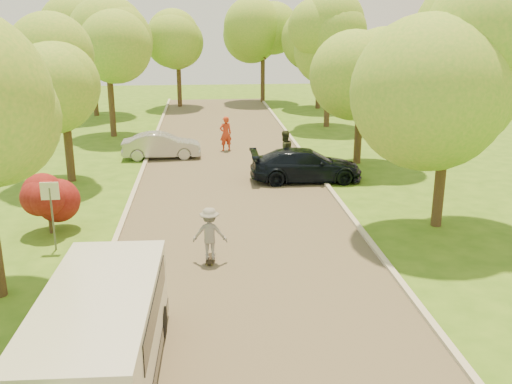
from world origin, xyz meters
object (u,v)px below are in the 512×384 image
object	(u,v)px
person_striped	(226,134)
person_olive	(284,151)
minivan	(101,337)
silver_sedan	(162,146)
skateboarder	(210,233)
longboard	(210,259)
street_sign	(51,202)
dark_sedan	(306,165)

from	to	relation	value
person_striped	person_olive	world-z (taller)	person_olive
minivan	person_olive	world-z (taller)	minivan
silver_sedan	skateboarder	bearing A→B (deg)	-172.05
silver_sedan	skateboarder	world-z (taller)	skateboarder
longboard	person_olive	distance (m)	10.73
street_sign	longboard	distance (m)	5.17
longboard	skateboarder	size ratio (longest dim) A/B	0.53
street_sign	person_striped	bearing A→B (deg)	66.42
dark_sedan	skateboarder	size ratio (longest dim) A/B	3.12
person_striped	silver_sedan	bearing A→B (deg)	4.82
dark_sedan	longboard	bearing A→B (deg)	153.44
minivan	person_olive	bearing A→B (deg)	71.51
street_sign	person_striped	distance (m)	14.62
dark_sedan	skateboarder	xyz separation A→B (m)	(-4.34, -8.41, 0.18)
street_sign	dark_sedan	world-z (taller)	street_sign
person_striped	person_olive	size ratio (longest dim) A/B	0.96
silver_sedan	longboard	size ratio (longest dim) A/B	4.81
street_sign	skateboarder	xyz separation A→B (m)	(4.76, -1.37, -0.68)
person_striped	dark_sedan	bearing A→B (deg)	99.03
person_olive	skateboarder	bearing A→B (deg)	48.55
dark_sedan	person_olive	xyz separation A→B (m)	(-0.73, 1.65, 0.26)
minivan	silver_sedan	xyz separation A→B (m)	(-0.10, 19.05, -0.39)
person_striped	street_sign	bearing A→B (deg)	48.26
minivan	skateboarder	world-z (taller)	minivan
silver_sedan	person_striped	xyz separation A→B (m)	(3.34, 1.42, 0.28)
minivan	person_olive	size ratio (longest dim) A/B	2.76
street_sign	silver_sedan	world-z (taller)	street_sign
street_sign	minivan	bearing A→B (deg)	-69.83
longboard	person_olive	size ratio (longest dim) A/B	0.42
person_olive	silver_sedan	bearing A→B (deg)	-50.84
person_olive	dark_sedan	bearing A→B (deg)	92.03
silver_sedan	person_striped	bearing A→B (deg)	-68.70
dark_sedan	person_striped	bearing A→B (deg)	27.90
silver_sedan	dark_sedan	xyz separation A→B (m)	(6.60, -4.92, 0.06)
skateboarder	person_olive	size ratio (longest dim) A/B	0.81
minivan	street_sign	bearing A→B (deg)	111.77
longboard	person_olive	world-z (taller)	person_olive
skateboarder	person_olive	world-z (taller)	person_olive
skateboarder	longboard	bearing A→B (deg)	6.68
street_sign	skateboarder	bearing A→B (deg)	-16.04
longboard	street_sign	bearing A→B (deg)	-9.36
minivan	dark_sedan	distance (m)	15.55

